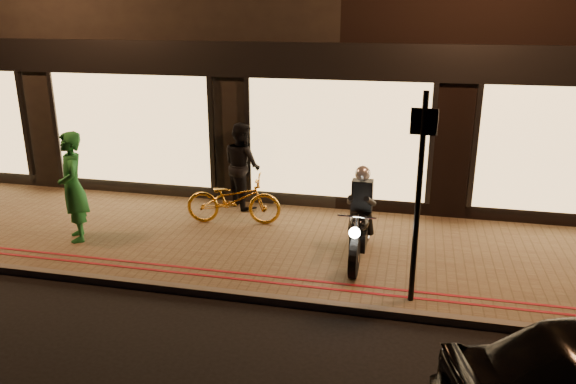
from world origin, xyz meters
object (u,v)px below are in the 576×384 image
Objects in this scene: sign_post at (419,189)px; person_green at (73,187)px; motorcycle at (360,225)px; bicycle_gold at (234,199)px.

person_green is (-5.95, 0.95, -0.69)m from sign_post.
bicycle_gold is (-2.56, 1.12, -0.13)m from motorcycle.
motorcycle is 0.65× the size of sign_post.
person_green is (-5.07, -0.28, 0.38)m from motorcycle.
sign_post reaches higher than motorcycle.
motorcycle is 5.09m from person_green.
sign_post is 6.07m from person_green.
person_green reaches higher than bicycle_gold.
motorcycle reaches higher than bicycle_gold.
person_green is (-2.51, -1.40, 0.51)m from bicycle_gold.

